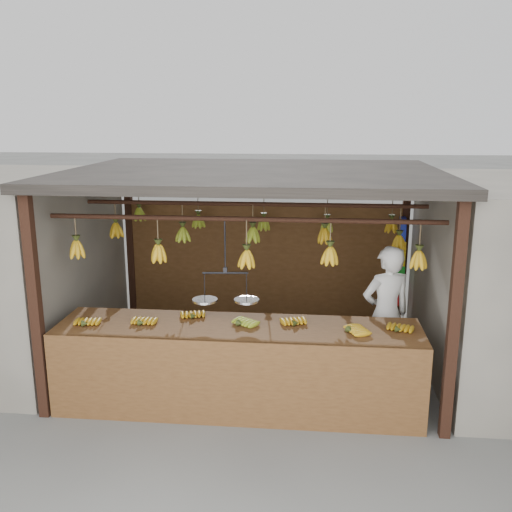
# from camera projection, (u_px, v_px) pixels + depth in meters

# --- Properties ---
(ground) EXTENTS (80.00, 80.00, 0.00)m
(ground) POSITION_uv_depth(u_px,v_px,m) (254.00, 362.00, 7.14)
(ground) COLOR #5B5B57
(stall) EXTENTS (4.30, 3.30, 2.40)m
(stall) POSITION_uv_depth(u_px,v_px,m) (256.00, 202.00, 6.98)
(stall) COLOR black
(stall) RESTS_ON ground
(counter) EXTENTS (3.76, 0.86, 0.96)m
(counter) POSITION_uv_depth(u_px,v_px,m) (237.00, 348.00, 5.77)
(counter) COLOR brown
(counter) RESTS_ON ground
(hanging_bananas) EXTENTS (3.65, 2.25, 0.38)m
(hanging_bananas) POSITION_uv_depth(u_px,v_px,m) (254.00, 236.00, 6.75)
(hanging_bananas) COLOR #C48F14
(hanging_bananas) RESTS_ON ground
(balance_scale) EXTENTS (0.69, 0.30, 0.87)m
(balance_scale) POSITION_uv_depth(u_px,v_px,m) (226.00, 296.00, 5.90)
(balance_scale) COLOR black
(balance_scale) RESTS_ON ground
(vendor) EXTENTS (0.69, 0.57, 1.61)m
(vendor) POSITION_uv_depth(u_px,v_px,m) (386.00, 315.00, 6.48)
(vendor) COLOR white
(vendor) RESTS_ON ground
(bag_bundles) EXTENTS (0.08, 0.26, 1.24)m
(bag_bundles) POSITION_uv_depth(u_px,v_px,m) (400.00, 263.00, 8.02)
(bag_bundles) COLOR #1426BF
(bag_bundles) RESTS_ON ground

